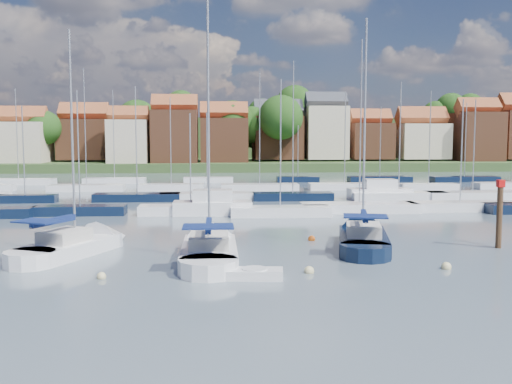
{
  "coord_description": "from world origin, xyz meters",
  "views": [
    {
      "loc": [
        -5.11,
        -30.87,
        6.8
      ],
      "look_at": [
        -1.85,
        14.0,
        2.57
      ],
      "focal_mm": 40.0,
      "sensor_mm": 36.0,
      "label": 1
    }
  ],
  "objects": [
    {
      "name": "timber_piling",
      "position": [
        12.49,
        2.95,
        1.19
      ],
      "size": [
        0.4,
        0.4,
        6.51
      ],
      "color": "#4C331E",
      "rests_on": "ground"
    },
    {
      "name": "marina_field",
      "position": [
        1.91,
        35.15,
        0.43
      ],
      "size": [
        79.62,
        41.41,
        15.93
      ],
      "color": "white",
      "rests_on": "ground"
    },
    {
      "name": "sailboat_centre",
      "position": [
        -5.44,
        2.06,
        0.35
      ],
      "size": [
        3.08,
        11.49,
        15.6
      ],
      "rotation": [
        0.0,
        0.0,
        1.57
      ],
      "color": "white",
      "rests_on": "ground"
    },
    {
      "name": "buoy_g",
      "position": [
        -14.7,
        2.41,
        0.0
      ],
      "size": [
        0.53,
        0.53,
        0.53
      ],
      "primitive_type": "sphere",
      "color": "beige",
      "rests_on": "ground"
    },
    {
      "name": "ground",
      "position": [
        0.0,
        40.0,
        0.0
      ],
      "size": [
        260.0,
        260.0,
        0.0
      ],
      "primitive_type": "plane",
      "color": "#3F4D56",
      "rests_on": "ground"
    },
    {
      "name": "buoy_c",
      "position": [
        -6.77,
        -0.33,
        0.0
      ],
      "size": [
        0.48,
        0.48,
        0.48
      ],
      "primitive_type": "sphere",
      "color": "#D85914",
      "rests_on": "ground"
    },
    {
      "name": "buoy_d",
      "position": [
        -0.36,
        -2.76,
        0.0
      ],
      "size": [
        0.51,
        0.51,
        0.51
      ],
      "primitive_type": "sphere",
      "color": "beige",
      "rests_on": "ground"
    },
    {
      "name": "buoy_e",
      "position": [
        1.33,
        6.37,
        0.0
      ],
      "size": [
        0.48,
        0.48,
        0.48
      ],
      "primitive_type": "sphere",
      "color": "#D85914",
      "rests_on": "ground"
    },
    {
      "name": "buoy_f",
      "position": [
        6.95,
        -2.38,
        0.0
      ],
      "size": [
        0.53,
        0.53,
        0.53
      ],
      "primitive_type": "sphere",
      "color": "beige",
      "rests_on": "ground"
    },
    {
      "name": "sailboat_left",
      "position": [
        -13.1,
        3.73,
        0.36
      ],
      "size": [
        6.82,
        10.58,
        14.16
      ],
      "rotation": [
        0.0,
        0.0,
        1.14
      ],
      "color": "white",
      "rests_on": "ground"
    },
    {
      "name": "far_shore_town",
      "position": [
        2.23,
        132.67,
        4.61
      ],
      "size": [
        212.46,
        90.0,
        22.27
      ],
      "color": "#314A25",
      "rests_on": "ground"
    },
    {
      "name": "sailboat_navy",
      "position": [
        4.4,
        4.98,
        0.36
      ],
      "size": [
        5.26,
        11.44,
        15.36
      ],
      "rotation": [
        0.0,
        0.0,
        1.35
      ],
      "color": "black",
      "rests_on": "ground"
    },
    {
      "name": "tender",
      "position": [
        -3.2,
        -3.71,
        0.23
      ],
      "size": [
        2.88,
        1.56,
        0.6
      ],
      "rotation": [
        0.0,
        0.0,
        -0.11
      ],
      "color": "white",
      "rests_on": "ground"
    },
    {
      "name": "buoy_b",
      "position": [
        -10.64,
        -3.18,
        0.0
      ],
      "size": [
        0.45,
        0.45,
        0.45
      ],
      "primitive_type": "sphere",
      "color": "beige",
      "rests_on": "ground"
    }
  ]
}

